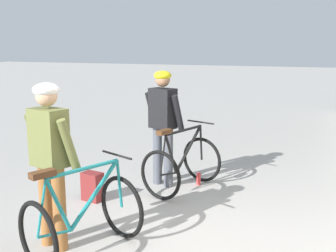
# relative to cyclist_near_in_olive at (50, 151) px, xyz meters

# --- Properties ---
(ground_plane) EXTENTS (80.00, 80.00, 0.00)m
(ground_plane) POSITION_rel_cyclist_near_in_olive_xyz_m (1.31, 0.45, -1.05)
(ground_plane) COLOR #A09E99
(cyclist_near_in_olive) EXTENTS (0.65, 0.40, 1.76)m
(cyclist_near_in_olive) POSITION_rel_cyclist_near_in_olive_xyz_m (0.00, 0.00, 0.00)
(cyclist_near_in_olive) COLOR #935B2D
(cyclist_near_in_olive) RESTS_ON ground
(cyclist_far_in_dark) EXTENTS (0.66, 0.43, 1.76)m
(cyclist_far_in_dark) POSITION_rel_cyclist_near_in_olive_xyz_m (0.30, 2.27, 0.00)
(cyclist_far_in_dark) COLOR #4C515B
(cyclist_far_in_dark) RESTS_ON ground
(bicycle_near_teal) EXTENTS (1.05, 1.26, 0.99)m
(bicycle_near_teal) POSITION_rel_cyclist_near_in_olive_xyz_m (0.37, -0.01, -0.65)
(bicycle_near_teal) COLOR black
(bicycle_near_teal) RESTS_ON ground
(bicycle_far_black) EXTENTS (0.99, 1.23, 0.99)m
(bicycle_far_black) POSITION_rel_cyclist_near_in_olive_xyz_m (0.65, 2.16, -0.65)
(bicycle_far_black) COLOR black
(bicycle_far_black) RESTS_ON ground
(backpack_on_platform) EXTENTS (0.30, 0.22, 0.40)m
(backpack_on_platform) POSITION_rel_cyclist_near_in_olive_xyz_m (-0.35, 1.30, -0.85)
(backpack_on_platform) COLOR maroon
(backpack_on_platform) RESTS_ON ground
(water_bottle_near_the_bikes) EXTENTS (0.06, 0.06, 0.19)m
(water_bottle_near_the_bikes) POSITION_rel_cyclist_near_in_olive_xyz_m (0.81, 2.48, -0.96)
(water_bottle_near_the_bikes) COLOR red
(water_bottle_near_the_bikes) RESTS_ON ground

